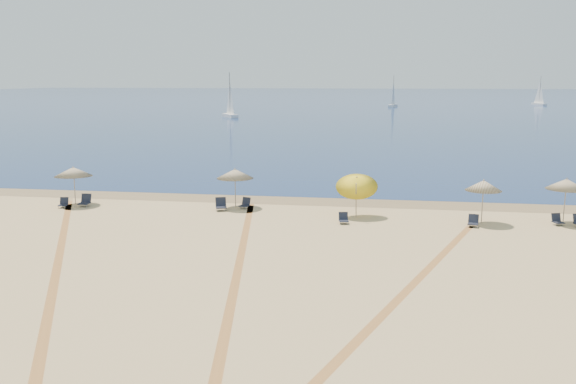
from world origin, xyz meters
name	(u,v)px	position (x,y,z in m)	size (l,w,h in m)	color
ocean	(366,98)	(0.00, 225.00, 0.01)	(500.00, 500.00, 0.00)	#0C2151
wet_sand	(297,200)	(0.00, 24.00, 0.00)	(500.00, 500.00, 0.00)	olive
umbrella_1	(73,172)	(-13.33, 20.70, 2.04)	(2.27, 2.28, 2.38)	gray
umbrella_2	(235,174)	(-3.41, 21.42, 2.04)	(2.21, 2.21, 2.38)	gray
umbrella_3	(357,182)	(3.86, 19.99, 1.95)	(2.34, 2.32, 2.76)	gray
umbrella_4	(484,185)	(10.56, 19.47, 2.06)	(1.90, 1.90, 2.40)	gray
umbrella_5	(566,184)	(14.89, 20.13, 2.13)	(2.09, 2.09, 2.47)	gray
chair_2	(64,203)	(-13.61, 19.82, 0.26)	(0.59, 0.66, 0.60)	black
chair_3	(85,201)	(-12.50, 20.35, 0.33)	(0.61, 0.72, 0.74)	black
chair_4	(221,205)	(-4.06, 20.49, 0.33)	(0.82, 0.89, 0.74)	black
chair_5	(245,204)	(-2.77, 21.22, 0.28)	(0.71, 0.77, 0.64)	black
chair_6	(344,219)	(3.26, 18.34, 0.26)	(0.59, 0.66, 0.59)	black
chair_7	(473,221)	(10.01, 18.68, 0.28)	(0.64, 0.71, 0.63)	black
chair_8	(557,220)	(14.47, 19.71, 0.26)	(0.64, 0.70, 0.60)	black
sailboat_0	(393,97)	(8.89, 150.90, 2.51)	(2.68, 5.74, 8.29)	white
sailboat_1	(230,104)	(-23.94, 102.18, 2.63)	(4.38, 5.72, 8.69)	white
sailboat_2	(539,96)	(50.12, 166.13, 2.44)	(3.32, 5.55, 8.08)	white
tire_tracks	(213,282)	(-1.11, 8.27, 0.00)	(50.59, 41.18, 0.00)	tan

